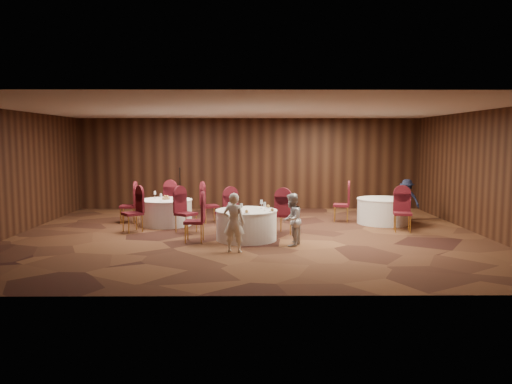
{
  "coord_description": "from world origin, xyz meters",
  "views": [
    {
      "loc": [
        0.09,
        -12.63,
        2.45
      ],
      "look_at": [
        0.2,
        0.2,
        1.1
      ],
      "focal_mm": 35.0,
      "sensor_mm": 36.0,
      "label": 1
    }
  ],
  "objects_px": {
    "table_left": "(166,212)",
    "mic_stand": "(180,199)",
    "man_c": "(407,200)",
    "woman_a": "(234,223)",
    "table_main": "(246,225)",
    "woman_b": "(292,220)",
    "table_right": "(383,211)"
  },
  "relations": [
    {
      "from": "mic_stand",
      "to": "table_main",
      "type": "bearing_deg",
      "value": -64.46
    },
    {
      "from": "table_main",
      "to": "man_c",
      "type": "xyz_separation_m",
      "value": [
        4.87,
        3.02,
        0.25
      ]
    },
    {
      "from": "table_main",
      "to": "woman_a",
      "type": "bearing_deg",
      "value": -100.77
    },
    {
      "from": "table_main",
      "to": "woman_b",
      "type": "bearing_deg",
      "value": -33.6
    },
    {
      "from": "table_right",
      "to": "mic_stand",
      "type": "relative_size",
      "value": 1.02
    },
    {
      "from": "woman_b",
      "to": "table_main",
      "type": "bearing_deg",
      "value": -101.99
    },
    {
      "from": "woman_b",
      "to": "man_c",
      "type": "xyz_separation_m",
      "value": [
        3.82,
        3.72,
        0.01
      ]
    },
    {
      "from": "table_left",
      "to": "table_right",
      "type": "distance_m",
      "value": 6.32
    },
    {
      "from": "table_left",
      "to": "man_c",
      "type": "xyz_separation_m",
      "value": [
        7.21,
        0.87,
        0.25
      ]
    },
    {
      "from": "woman_a",
      "to": "man_c",
      "type": "relative_size",
      "value": 1.05
    },
    {
      "from": "woman_a",
      "to": "man_c",
      "type": "bearing_deg",
      "value": -126.19
    },
    {
      "from": "table_left",
      "to": "woman_b",
      "type": "distance_m",
      "value": 4.43
    },
    {
      "from": "woman_a",
      "to": "table_main",
      "type": "bearing_deg",
      "value": -87.44
    },
    {
      "from": "table_main",
      "to": "table_right",
      "type": "relative_size",
      "value": 0.98
    },
    {
      "from": "table_main",
      "to": "table_right",
      "type": "bearing_deg",
      "value": 30.59
    },
    {
      "from": "table_right",
      "to": "woman_b",
      "type": "height_order",
      "value": "woman_b"
    },
    {
      "from": "table_right",
      "to": "table_left",
      "type": "bearing_deg",
      "value": -178.2
    },
    {
      "from": "woman_b",
      "to": "man_c",
      "type": "relative_size",
      "value": 0.98
    },
    {
      "from": "table_main",
      "to": "woman_a",
      "type": "height_order",
      "value": "woman_a"
    },
    {
      "from": "woman_b",
      "to": "man_c",
      "type": "bearing_deg",
      "value": 155.84
    },
    {
      "from": "table_left",
      "to": "woman_a",
      "type": "xyz_separation_m",
      "value": [
        2.08,
        -3.51,
        0.28
      ]
    },
    {
      "from": "table_main",
      "to": "table_left",
      "type": "distance_m",
      "value": 3.18
    },
    {
      "from": "mic_stand",
      "to": "man_c",
      "type": "bearing_deg",
      "value": -14.12
    },
    {
      "from": "man_c",
      "to": "table_left",
      "type": "bearing_deg",
      "value": -135.27
    },
    {
      "from": "woman_b",
      "to": "mic_stand",
      "type": "bearing_deg",
      "value": -127.11
    },
    {
      "from": "table_left",
      "to": "mic_stand",
      "type": "relative_size",
      "value": 0.99
    },
    {
      "from": "table_right",
      "to": "man_c",
      "type": "relative_size",
      "value": 1.23
    },
    {
      "from": "mic_stand",
      "to": "woman_b",
      "type": "distance_m",
      "value": 6.47
    },
    {
      "from": "table_main",
      "to": "man_c",
      "type": "distance_m",
      "value": 5.74
    },
    {
      "from": "mic_stand",
      "to": "man_c",
      "type": "relative_size",
      "value": 1.21
    },
    {
      "from": "table_right",
      "to": "woman_a",
      "type": "bearing_deg",
      "value": -138.84
    },
    {
      "from": "woman_a",
      "to": "table_right",
      "type": "bearing_deg",
      "value": -125.5
    }
  ]
}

